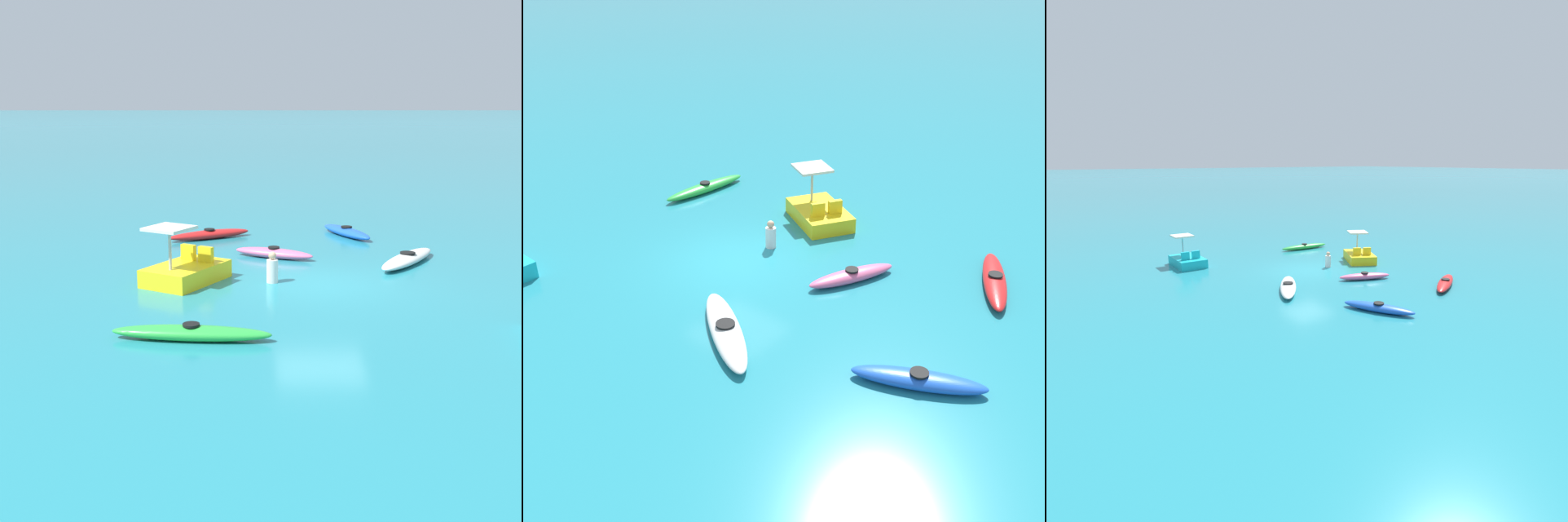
% 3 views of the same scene
% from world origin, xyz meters
% --- Properties ---
extents(ground_plane, '(600.00, 600.00, 0.00)m').
position_xyz_m(ground_plane, '(0.00, 0.00, 0.00)').
color(ground_plane, teal).
extents(kayak_green, '(0.87, 3.47, 0.37)m').
position_xyz_m(kayak_green, '(4.56, -3.19, 0.16)').
color(kayak_green, green).
rests_on(kayak_green, ground_plane).
extents(kayak_white, '(3.28, 2.57, 0.37)m').
position_xyz_m(kayak_white, '(-2.41, 2.87, 0.16)').
color(kayak_white, white).
rests_on(kayak_white, ground_plane).
extents(kayak_pink, '(1.61, 2.67, 0.37)m').
position_xyz_m(kayak_pink, '(-3.25, -1.25, 0.16)').
color(kayak_pink, pink).
rests_on(kayak_pink, ground_plane).
extents(kayak_red, '(2.01, 3.10, 0.37)m').
position_xyz_m(kayak_red, '(-6.42, -3.53, 0.16)').
color(kayak_red, red).
rests_on(kayak_red, ground_plane).
extents(kayak_blue, '(2.93, 1.86, 0.37)m').
position_xyz_m(kayak_blue, '(-6.91, 1.55, 0.16)').
color(kayak_blue, blue).
rests_on(kayak_blue, ground_plane).
extents(pedal_boat_yellow, '(2.83, 2.51, 1.68)m').
position_xyz_m(pedal_boat_yellow, '(-0.22, -3.78, 0.34)').
color(pedal_boat_yellow, yellow).
rests_on(pedal_boat_yellow, ground_plane).
extents(pedal_boat_cyan, '(2.49, 1.58, 1.68)m').
position_xyz_m(pedal_boat_cyan, '(4.85, 4.92, 0.34)').
color(pedal_boat_cyan, '#19B7C6').
rests_on(pedal_boat_cyan, ground_plane).
extents(person_near_shore, '(0.43, 0.43, 0.88)m').
position_xyz_m(person_near_shore, '(-0.19, -1.37, 0.39)').
color(person_near_shore, silver).
rests_on(person_near_shore, ground_plane).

